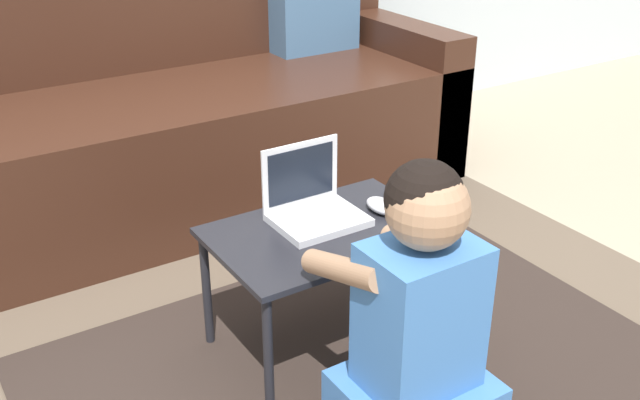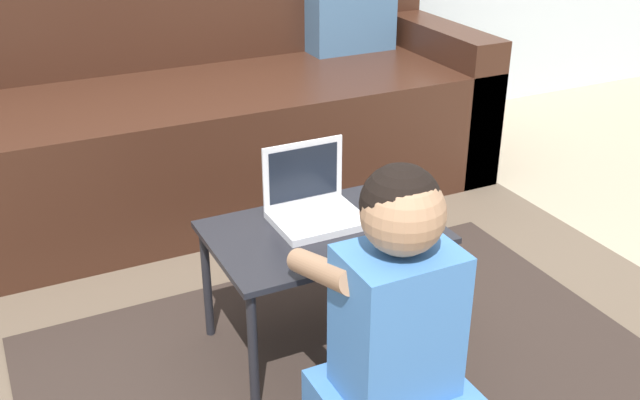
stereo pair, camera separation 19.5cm
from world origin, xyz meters
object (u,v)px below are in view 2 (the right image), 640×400
Objects in this scene: laptop_desk at (323,243)px; person_seated at (395,338)px; laptop at (314,208)px; computer_mouse at (383,209)px; couch at (189,119)px.

person_seated reaches higher than laptop_desk.
laptop_desk is 0.43m from person_seated.
laptop is 0.32× the size of person_seated.
couch is at bearing 100.75° from computer_mouse.
laptop is at bearing -88.45° from couch.
computer_mouse is 0.50m from person_seated.
person_seated is (-0.05, -0.49, -0.08)m from laptop.
computer_mouse is at bearing 1.85° from laptop_desk.
computer_mouse is at bearing -16.74° from laptop.
person_seated is at bearing -117.42° from computer_mouse.
computer_mouse reaches higher than laptop_desk.
laptop_desk is at bearing 84.16° from person_seated.
laptop_desk is 0.10m from laptop.
person_seated is (-0.23, -0.44, -0.06)m from computer_mouse.
couch is 3.88× the size of laptop_desk.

